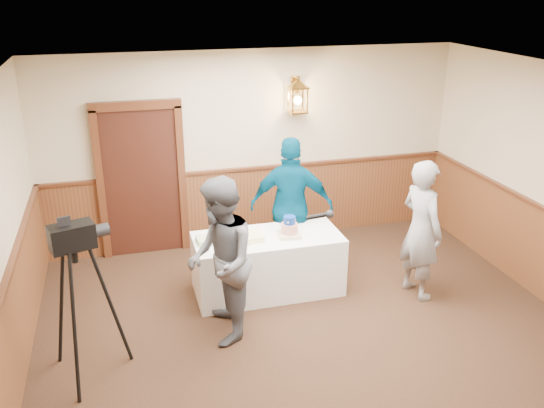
{
  "coord_description": "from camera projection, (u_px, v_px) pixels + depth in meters",
  "views": [
    {
      "loc": [
        -1.86,
        -4.26,
        3.68
      ],
      "look_at": [
        -0.22,
        1.7,
        1.25
      ],
      "focal_mm": 38.0,
      "sensor_mm": 36.0,
      "label": 1
    }
  ],
  "objects": [
    {
      "name": "baker",
      "position": [
        421.0,
        230.0,
        6.9
      ],
      "size": [
        0.54,
        0.71,
        1.74
      ],
      "primitive_type": "imported",
      "rotation": [
        0.0,
        0.0,
        1.79
      ],
      "color": "gray",
      "rests_on": "ground"
    },
    {
      "name": "display_table",
      "position": [
        268.0,
        264.0,
        7.14
      ],
      "size": [
        1.8,
        0.8,
        0.75
      ],
      "primitive_type": "cube",
      "color": "white",
      "rests_on": "ground"
    },
    {
      "name": "ground",
      "position": [
        339.0,
        382.0,
        5.63
      ],
      "size": [
        7.0,
        7.0,
        0.0
      ],
      "primitive_type": "plane",
      "color": "black",
      "rests_on": "ground"
    },
    {
      "name": "tiered_cake",
      "position": [
        289.0,
        229.0,
        6.97
      ],
      "size": [
        0.28,
        0.28,
        0.26
      ],
      "rotation": [
        0.0,
        0.0,
        -0.12
      ],
      "color": "beige",
      "rests_on": "display_table"
    },
    {
      "name": "sheet_cake_green",
      "position": [
        209.0,
        240.0,
        6.84
      ],
      "size": [
        0.29,
        0.24,
        0.07
      ],
      "primitive_type": "cube",
      "rotation": [
        0.0,
        0.0,
        0.06
      ],
      "color": "#9DC88D",
      "rests_on": "display_table"
    },
    {
      "name": "sheet_cake_yellow",
      "position": [
        247.0,
        238.0,
        6.88
      ],
      "size": [
        0.38,
        0.3,
        0.07
      ],
      "primitive_type": "cube",
      "rotation": [
        0.0,
        0.0,
        0.08
      ],
      "color": "#F8F995",
      "rests_on": "display_table"
    },
    {
      "name": "interviewer",
      "position": [
        220.0,
        262.0,
        6.03
      ],
      "size": [
        1.53,
        0.96,
        1.82
      ],
      "rotation": [
        0.0,
        0.0,
        -1.69
      ],
      "color": "#53565D",
      "rests_on": "ground"
    },
    {
      "name": "tv_camera_rig",
      "position": [
        82.0,
        310.0,
        5.49
      ],
      "size": [
        0.63,
        0.59,
        1.62
      ],
      "rotation": [
        0.0,
        0.0,
        0.3
      ],
      "color": "black",
      "rests_on": "ground"
    },
    {
      "name": "room_shell",
      "position": [
        323.0,
        222.0,
        5.46
      ],
      "size": [
        6.02,
        7.02,
        2.81
      ],
      "color": "beige",
      "rests_on": "ground"
    },
    {
      "name": "assistant_p",
      "position": [
        292.0,
        206.0,
        7.47
      ],
      "size": [
        1.16,
        0.77,
        1.84
      ],
      "primitive_type": "imported",
      "rotation": [
        0.0,
        0.0,
        2.81
      ],
      "color": "#01415F",
      "rests_on": "ground"
    }
  ]
}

